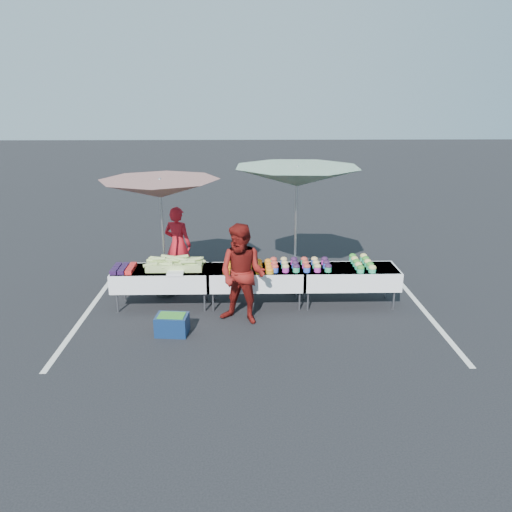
{
  "coord_description": "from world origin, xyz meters",
  "views": [
    {
      "loc": [
        -0.21,
        -9.03,
        3.88
      ],
      "look_at": [
        0.0,
        0.0,
        1.0
      ],
      "focal_mm": 35.0,
      "sensor_mm": 36.0,
      "label": 1
    }
  ],
  "objects_px": {
    "table_left": "(162,277)",
    "umbrella_right": "(297,178)",
    "umbrella_left": "(160,189)",
    "customer": "(242,274)",
    "table_right": "(349,276)",
    "storage_bin": "(172,324)",
    "vendor": "(178,245)",
    "table_center": "(256,277)"
  },
  "relations": [
    {
      "from": "customer",
      "to": "storage_bin",
      "type": "relative_size",
      "value": 3.16
    },
    {
      "from": "table_right",
      "to": "vendor",
      "type": "distance_m",
      "value": 3.73
    },
    {
      "from": "table_left",
      "to": "table_center",
      "type": "bearing_deg",
      "value": 0.0
    },
    {
      "from": "umbrella_right",
      "to": "storage_bin",
      "type": "xyz_separation_m",
      "value": [
        -2.29,
        -2.04,
        -2.19
      ]
    },
    {
      "from": "vendor",
      "to": "storage_bin",
      "type": "xyz_separation_m",
      "value": [
        0.2,
        -2.61,
        -0.65
      ]
    },
    {
      "from": "table_center",
      "to": "storage_bin",
      "type": "height_order",
      "value": "table_center"
    },
    {
      "from": "table_center",
      "to": "customer",
      "type": "height_order",
      "value": "customer"
    },
    {
      "from": "customer",
      "to": "table_right",
      "type": "bearing_deg",
      "value": 42.74
    },
    {
      "from": "customer",
      "to": "umbrella_right",
      "type": "xyz_separation_m",
      "value": [
        1.09,
        1.57,
        1.46
      ]
    },
    {
      "from": "customer",
      "to": "storage_bin",
      "type": "bearing_deg",
      "value": -136.26
    },
    {
      "from": "customer",
      "to": "umbrella_right",
      "type": "bearing_deg",
      "value": 77.54
    },
    {
      "from": "table_center",
      "to": "umbrella_right",
      "type": "distance_m",
      "value": 2.12
    },
    {
      "from": "vendor",
      "to": "umbrella_right",
      "type": "distance_m",
      "value": 2.98
    },
    {
      "from": "storage_bin",
      "to": "table_left",
      "type": "bearing_deg",
      "value": 110.72
    },
    {
      "from": "table_left",
      "to": "table_right",
      "type": "bearing_deg",
      "value": 0.0
    },
    {
      "from": "table_center",
      "to": "vendor",
      "type": "bearing_deg",
      "value": 140.5
    },
    {
      "from": "table_center",
      "to": "table_right",
      "type": "height_order",
      "value": "same"
    },
    {
      "from": "table_right",
      "to": "storage_bin",
      "type": "distance_m",
      "value": 3.51
    },
    {
      "from": "table_center",
      "to": "storage_bin",
      "type": "bearing_deg",
      "value": -139.78
    },
    {
      "from": "table_right",
      "to": "vendor",
      "type": "bearing_deg",
      "value": 158.41
    },
    {
      "from": "umbrella_right",
      "to": "vendor",
      "type": "bearing_deg",
      "value": 167.1
    },
    {
      "from": "table_center",
      "to": "customer",
      "type": "xyz_separation_m",
      "value": [
        -0.26,
        -0.77,
        0.32
      ]
    },
    {
      "from": "table_left",
      "to": "storage_bin",
      "type": "height_order",
      "value": "table_left"
    },
    {
      "from": "table_right",
      "to": "table_left",
      "type": "bearing_deg",
      "value": 180.0
    },
    {
      "from": "table_left",
      "to": "umbrella_right",
      "type": "distance_m",
      "value": 3.28
    },
    {
      "from": "table_left",
      "to": "table_right",
      "type": "height_order",
      "value": "same"
    },
    {
      "from": "table_center",
      "to": "customer",
      "type": "relative_size",
      "value": 1.03
    },
    {
      "from": "vendor",
      "to": "umbrella_right",
      "type": "relative_size",
      "value": 0.51
    },
    {
      "from": "customer",
      "to": "umbrella_right",
      "type": "relative_size",
      "value": 0.56
    },
    {
      "from": "table_right",
      "to": "customer",
      "type": "relative_size",
      "value": 1.03
    },
    {
      "from": "table_left",
      "to": "storage_bin",
      "type": "distance_m",
      "value": 1.34
    },
    {
      "from": "umbrella_left",
      "to": "vendor",
      "type": "bearing_deg",
      "value": 76.38
    },
    {
      "from": "storage_bin",
      "to": "vendor",
      "type": "bearing_deg",
      "value": 99.92
    },
    {
      "from": "table_center",
      "to": "table_right",
      "type": "bearing_deg",
      "value": 0.0
    },
    {
      "from": "table_left",
      "to": "umbrella_left",
      "type": "height_order",
      "value": "umbrella_left"
    },
    {
      "from": "umbrella_left",
      "to": "umbrella_right",
      "type": "relative_size",
      "value": 0.75
    },
    {
      "from": "table_left",
      "to": "vendor",
      "type": "xyz_separation_m",
      "value": [
        0.14,
        1.37,
        0.25
      ]
    },
    {
      "from": "table_center",
      "to": "table_right",
      "type": "relative_size",
      "value": 1.0
    },
    {
      "from": "vendor",
      "to": "umbrella_left",
      "type": "distance_m",
      "value": 1.55
    },
    {
      "from": "table_right",
      "to": "customer",
      "type": "height_order",
      "value": "customer"
    },
    {
      "from": "table_right",
      "to": "table_center",
      "type": "bearing_deg",
      "value": 180.0
    },
    {
      "from": "vendor",
      "to": "storage_bin",
      "type": "height_order",
      "value": "vendor"
    }
  ]
}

